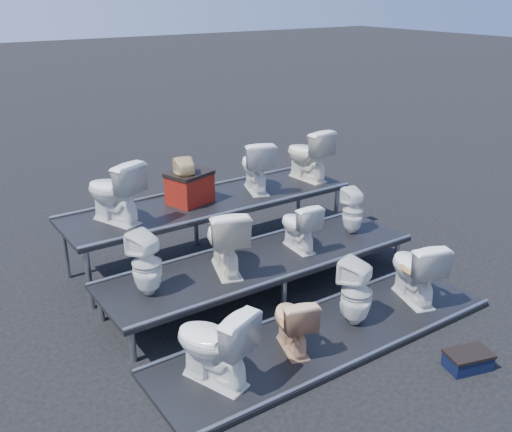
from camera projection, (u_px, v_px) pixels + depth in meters
ground at (262, 291)px, 7.44m from camera, size 80.00×80.00×0.00m
tier_front at (327, 336)px, 6.43m from camera, size 4.20×1.20×0.06m
tier_mid at (262, 275)px, 7.35m from camera, size 4.20×1.20×0.46m
tier_back at (211, 228)px, 8.28m from camera, size 4.20×1.20×0.86m
toilet_0 at (213, 344)px, 5.49m from camera, size 0.74×0.95×0.85m
toilet_1 at (293, 322)px, 6.03m from camera, size 0.55×0.73×0.67m
toilet_2 at (356, 292)px, 6.48m from camera, size 0.45×0.46×0.80m
toilet_3 at (415, 269)px, 6.98m from camera, size 0.69×0.91×0.83m
toilet_4 at (147, 264)px, 6.32m from camera, size 0.42×0.42×0.74m
toilet_5 at (225, 239)px, 6.83m from camera, size 0.70×0.92×0.83m
toilet_6 at (299, 225)px, 7.45m from camera, size 0.42×0.68×0.66m
toilet_7 at (353, 211)px, 7.95m from camera, size 0.34×0.34×0.65m
toilet_8 at (114, 191)px, 7.24m from camera, size 0.73×0.93×0.83m
toilet_9 at (186, 183)px, 7.80m from camera, size 0.36×0.36×0.67m
toilet_10 at (256, 165)px, 8.38m from camera, size 0.67×0.86×0.78m
toilet_11 at (308, 154)px, 8.88m from camera, size 0.51×0.83×0.82m
red_crate at (190, 189)px, 7.97m from camera, size 0.67×0.59×0.40m
step_stool at (468, 361)px, 5.90m from camera, size 0.51×0.38×0.16m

